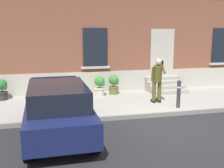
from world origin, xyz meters
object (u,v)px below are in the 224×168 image
Objects in this scene: planter_charcoal at (2,89)px; planter_cream at (100,85)px; bollard_near_person at (179,93)px; planter_olive at (114,84)px; hatchback_car_navy at (58,109)px; bollard_far_left at (72,99)px; person_on_phone at (157,78)px; planter_terracotta at (52,86)px.

planter_charcoal is 4.01m from planter_cream.
planter_olive is (-1.80, 2.67, -0.11)m from bollard_near_person.
planter_olive is (4.67, -0.03, 0.00)m from planter_charcoal.
bollard_far_left is (0.53, 1.40, -0.08)m from hatchback_car_navy.
person_on_phone is 2.63m from planter_cream.
bollard_near_person is at bearing -50.78° from person_on_phone.
planter_cream is at bearing 60.66° from bollard_far_left.
bollard_near_person is 5.32m from planter_terracotta.
planter_terracotta is 2.04m from planter_cream.
hatchback_car_navy is 1.50m from bollard_far_left.
bollard_far_left is at bearing 69.23° from hatchback_car_navy.
hatchback_car_navy reaches higher than planter_charcoal.
bollard_far_left is at bearing -46.10° from planter_charcoal.
bollard_far_left reaches higher than planter_cream.
hatchback_car_navy is 4.84m from planter_olive.
bollard_near_person is 1.22× the size of planter_cream.
hatchback_car_navy reaches higher than bollard_far_left.
bollard_far_left is at bearing -157.23° from person_on_phone.
bollard_near_person reaches higher than planter_charcoal.
person_on_phone reaches higher than planter_olive.
planter_olive is (2.07, 2.67, -0.11)m from bollard_far_left.
planter_charcoal is (-5.97, 1.86, -0.55)m from person_on_phone.
planter_terracotta is at bearing 169.20° from planter_cream.
planter_charcoal and planter_cream have the same top height.
person_on_phone is at bearing -40.11° from planter_cream.
person_on_phone is 2.03× the size of planter_charcoal.
hatchback_car_navy reaches higher than planter_cream.
planter_cream is 0.69m from planter_olive.
planter_terracotta is 2.68m from planter_olive.
planter_terracotta is (-4.47, 2.88, -0.11)m from bollard_near_person.
planter_cream is at bearing -2.97° from planter_charcoal.
bollard_near_person and bollard_far_left have the same top height.
bollard_near_person is 0.60× the size of person_on_phone.
bollard_near_person is 3.22m from planter_olive.
hatchback_car_navy is 4.28m from planter_terracotta.
planter_cream is at bearing -165.17° from planter_olive.
hatchback_car_navy is 4.61m from bollard_near_person.
person_on_phone is at bearing 120.50° from bollard_near_person.
bollard_far_left is at bearing -127.73° from planter_olive.
person_on_phone is 6.28m from planter_charcoal.
bollard_far_left reaches higher than planter_terracotta.
person_on_phone is at bearing -27.17° from planter_terracotta.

